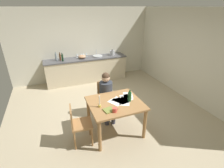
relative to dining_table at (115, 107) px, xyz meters
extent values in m
cube|color=tan|center=(0.10, 0.80, -0.67)|extent=(5.20, 5.20, 0.04)
cube|color=beige|center=(0.10, 3.40, 0.65)|extent=(5.20, 0.12, 2.60)
cube|color=beige|center=(2.70, 0.80, 0.65)|extent=(0.12, 5.20, 2.60)
cube|color=beige|center=(0.10, 3.04, -0.22)|extent=(2.93, 0.60, 0.86)
cube|color=#4C4C51|center=(0.10, 3.04, 0.23)|extent=(2.97, 0.64, 0.04)
cube|color=#9E7042|center=(0.00, 0.00, 0.09)|extent=(1.11, 0.98, 0.04)
cylinder|color=#9E7042|center=(-0.50, -0.43, -0.29)|extent=(0.07, 0.07, 0.72)
cylinder|color=#9E7042|center=(0.50, -0.43, -0.29)|extent=(0.07, 0.07, 0.72)
cylinder|color=#9E7042|center=(-0.50, 0.43, -0.29)|extent=(0.07, 0.07, 0.72)
cylinder|color=#9E7042|center=(0.50, 0.43, -0.29)|extent=(0.07, 0.07, 0.72)
cube|color=#9E7042|center=(0.02, 0.67, -0.17)|extent=(0.44, 0.44, 0.04)
cube|color=#9E7042|center=(0.04, 0.86, 0.04)|extent=(0.36, 0.07, 0.40)
cylinder|color=#9E7042|center=(-0.16, 0.52, -0.41)|extent=(0.04, 0.04, 0.47)
cylinder|color=#9E7042|center=(0.17, 0.48, -0.41)|extent=(0.04, 0.04, 0.47)
cylinder|color=#9E7042|center=(-0.13, 0.86, -0.41)|extent=(0.04, 0.04, 0.47)
cylinder|color=#9E7042|center=(0.21, 0.82, -0.41)|extent=(0.04, 0.04, 0.47)
cylinder|color=#333842|center=(0.02, 0.65, 0.05)|extent=(0.35, 0.35, 0.50)
sphere|color=#D8AD8C|center=(0.02, 0.65, 0.41)|extent=(0.20, 0.20, 0.20)
sphere|color=#473323|center=(0.02, 0.65, 0.45)|extent=(0.19, 0.19, 0.19)
cylinder|color=#383847|center=(-0.08, 0.47, -0.20)|extent=(0.17, 0.39, 0.13)
cylinder|color=#383847|center=(-0.10, 0.28, -0.42)|extent=(0.10, 0.10, 0.45)
cylinder|color=#383847|center=(0.08, 0.45, -0.20)|extent=(0.17, 0.39, 0.13)
cylinder|color=#383847|center=(0.06, 0.26, -0.42)|extent=(0.10, 0.10, 0.45)
cube|color=#9E7042|center=(-0.76, -0.07, -0.18)|extent=(0.44, 0.44, 0.04)
cube|color=#9E7042|center=(-0.94, -0.05, 0.03)|extent=(0.07, 0.36, 0.40)
cylinder|color=#9E7042|center=(-0.61, -0.26, -0.42)|extent=(0.04, 0.04, 0.45)
cylinder|color=#9E7042|center=(-0.57, 0.08, -0.42)|extent=(0.04, 0.04, 0.45)
cylinder|color=#9E7042|center=(-0.94, -0.22, -0.42)|extent=(0.04, 0.04, 0.45)
cylinder|color=#9E7042|center=(-0.91, 0.11, -0.42)|extent=(0.04, 0.04, 0.45)
cylinder|color=#D84C3F|center=(-0.15, -0.32, 0.16)|extent=(0.09, 0.09, 0.09)
torus|color=#D84C3F|center=(-0.10, -0.32, 0.16)|extent=(0.06, 0.01, 0.06)
cylinder|color=gold|center=(-0.36, -0.05, 0.14)|extent=(0.06, 0.06, 0.05)
cylinder|color=white|center=(-0.36, -0.05, 0.27)|extent=(0.02, 0.02, 0.21)
cube|color=olive|center=(-0.23, -0.23, 0.12)|extent=(0.22, 0.21, 0.02)
cube|color=white|center=(0.12, 0.05, 0.11)|extent=(0.34, 0.36, 0.00)
cube|color=white|center=(0.39, 0.18, 0.11)|extent=(0.30, 0.35, 0.00)
cube|color=white|center=(0.30, 0.10, 0.11)|extent=(0.22, 0.30, 0.00)
cube|color=white|center=(0.19, -0.06, 0.11)|extent=(0.32, 0.36, 0.00)
cube|color=white|center=(0.01, 0.01, 0.11)|extent=(0.33, 0.36, 0.00)
cube|color=white|center=(0.17, 0.02, 0.11)|extent=(0.26, 0.33, 0.00)
cylinder|color=#194C23|center=(0.31, -0.05, 0.21)|extent=(0.08, 0.08, 0.20)
cylinder|color=#194C23|center=(0.31, -0.05, 0.34)|extent=(0.03, 0.03, 0.05)
cylinder|color=#B2B7BC|center=(0.54, 3.04, 0.27)|extent=(0.36, 0.36, 0.04)
cylinder|color=silver|center=(0.54, 3.20, 0.37)|extent=(0.02, 0.02, 0.24)
cylinder|color=#8C999E|center=(-0.92, 3.11, 0.37)|extent=(0.08, 0.08, 0.24)
cylinder|color=#8C999E|center=(-0.92, 3.11, 0.52)|extent=(0.03, 0.03, 0.06)
cylinder|color=#593319|center=(-0.79, 3.08, 0.36)|extent=(0.06, 0.06, 0.22)
cylinder|color=#593319|center=(-0.79, 3.08, 0.50)|extent=(0.03, 0.03, 0.06)
cylinder|color=black|center=(-0.73, 2.94, 0.37)|extent=(0.06, 0.06, 0.23)
cylinder|color=black|center=(-0.73, 2.94, 0.51)|extent=(0.03, 0.03, 0.06)
ellipsoid|color=tan|center=(-0.04, 3.03, 0.31)|extent=(0.27, 0.27, 0.12)
cylinder|color=#B7BABF|center=(1.13, 3.04, 0.34)|extent=(0.18, 0.18, 0.18)
cone|color=#262628|center=(1.13, 3.04, 0.45)|extent=(0.11, 0.11, 0.04)
cylinder|color=silver|center=(0.16, 3.19, 0.25)|extent=(0.06, 0.06, 0.00)
cylinder|color=silver|center=(0.16, 3.19, 0.29)|extent=(0.01, 0.01, 0.07)
cone|color=silver|center=(0.16, 3.19, 0.37)|extent=(0.07, 0.07, 0.08)
cylinder|color=silver|center=(0.04, 3.19, 0.25)|extent=(0.06, 0.06, 0.00)
cylinder|color=silver|center=(0.04, 3.19, 0.29)|extent=(0.01, 0.01, 0.07)
cone|color=silver|center=(0.04, 3.19, 0.37)|extent=(0.07, 0.07, 0.08)
cylinder|color=silver|center=(-0.03, 3.19, 0.25)|extent=(0.06, 0.06, 0.00)
cylinder|color=silver|center=(-0.03, 3.19, 0.29)|extent=(0.01, 0.01, 0.07)
cone|color=silver|center=(-0.03, 3.19, 0.37)|extent=(0.07, 0.07, 0.08)
cylinder|color=silver|center=(-0.19, 3.19, 0.25)|extent=(0.06, 0.06, 0.00)
cylinder|color=silver|center=(-0.19, 3.19, 0.29)|extent=(0.01, 0.01, 0.07)
cone|color=silver|center=(-0.19, 3.19, 0.37)|extent=(0.07, 0.07, 0.08)
camera|label=1|loc=(-1.17, -2.80, 1.97)|focal=26.75mm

